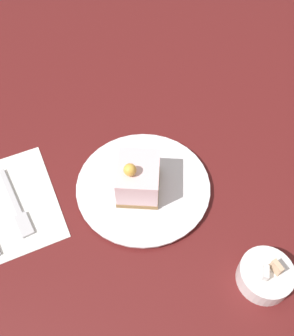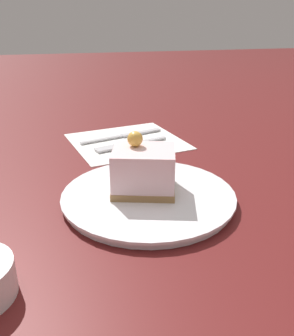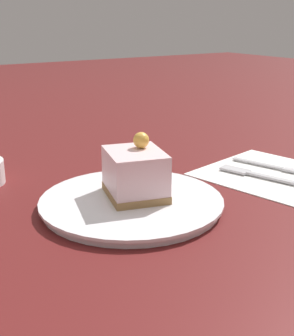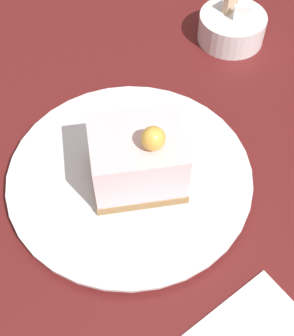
% 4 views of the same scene
% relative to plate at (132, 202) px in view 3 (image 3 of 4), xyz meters
% --- Properties ---
extents(ground_plane, '(4.00, 4.00, 0.00)m').
position_rel_plate_xyz_m(ground_plane, '(-0.00, 0.01, -0.01)').
color(ground_plane, '#5B1919').
extents(plate, '(0.25, 0.25, 0.01)m').
position_rel_plate_xyz_m(plate, '(0.00, 0.00, 0.00)').
color(plate, white).
rests_on(plate, ground_plane).
extents(cake_slice, '(0.10, 0.11, 0.09)m').
position_rel_plate_xyz_m(cake_slice, '(0.01, 0.01, 0.04)').
color(cake_slice, '#9E7547').
rests_on(cake_slice, plate).
extents(napkin, '(0.25, 0.26, 0.00)m').
position_rel_plate_xyz_m(napkin, '(0.27, -0.01, -0.01)').
color(napkin, white).
rests_on(napkin, ground_plane).
extents(fork, '(0.06, 0.16, 0.00)m').
position_rel_plate_xyz_m(fork, '(0.23, -0.01, -0.00)').
color(fork, silver).
rests_on(fork, napkin).
extents(knife, '(0.07, 0.19, 0.00)m').
position_rel_plate_xyz_m(knife, '(0.30, -0.02, -0.00)').
color(knife, silver).
rests_on(knife, napkin).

